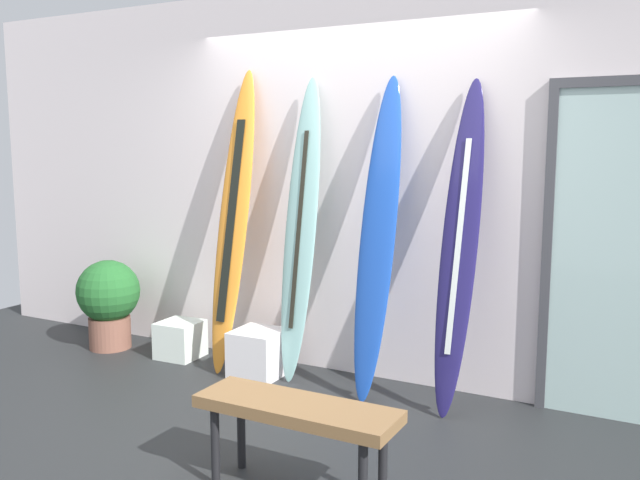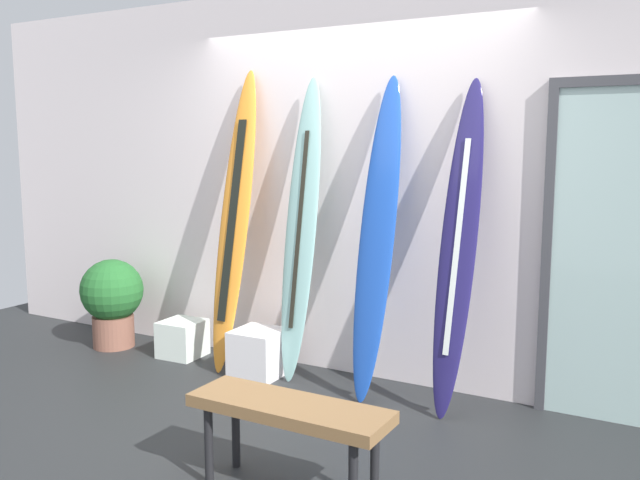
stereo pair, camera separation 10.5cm
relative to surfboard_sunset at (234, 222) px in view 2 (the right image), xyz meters
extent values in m
cube|color=#262829|center=(0.83, -0.92, -1.13)|extent=(8.00, 8.00, 0.04)
cube|color=silver|center=(0.83, 0.38, 0.29)|extent=(7.20, 0.20, 2.80)
ellipsoid|color=orange|center=(0.00, 0.00, 0.01)|extent=(0.26, 0.53, 2.24)
cube|color=black|center=(0.00, -0.03, 0.02)|extent=(0.08, 0.31, 1.47)
cone|color=black|center=(0.00, -0.14, -0.91)|extent=(0.07, 0.09, 0.11)
ellipsoid|color=#89BCB7|center=(0.55, 0.04, -0.03)|extent=(0.27, 0.41, 2.16)
cube|color=black|center=(0.55, 0.01, -0.02)|extent=(0.04, 0.23, 1.39)
ellipsoid|color=#1B48AF|center=(1.17, 0.00, -0.03)|extent=(0.25, 0.53, 2.14)
cone|color=black|center=(1.17, -0.16, -0.92)|extent=(0.07, 0.09, 0.11)
ellipsoid|color=navy|center=(1.72, 0.00, -0.05)|extent=(0.25, 0.54, 2.10)
cube|color=silver|center=(1.72, -0.03, -0.05)|extent=(0.05, 0.31, 1.32)
cone|color=black|center=(1.72, -0.16, -0.92)|extent=(0.07, 0.09, 0.11)
cube|color=white|center=(0.28, -0.11, -0.94)|extent=(0.36, 0.36, 0.34)
cube|color=white|center=(-0.51, -0.03, -0.96)|extent=(0.33, 0.33, 0.29)
cube|color=#47474C|center=(2.21, 0.26, -0.10)|extent=(0.06, 0.06, 2.02)
cylinder|color=brown|center=(-1.19, -0.11, -0.97)|extent=(0.34, 0.34, 0.26)
sphere|color=#236129|center=(-1.19, -0.11, -0.62)|extent=(0.51, 0.51, 0.51)
cube|color=olive|center=(1.38, -1.45, -0.67)|extent=(1.00, 0.32, 0.06)
cylinder|color=black|center=(0.98, -1.57, -0.90)|extent=(0.04, 0.04, 0.41)
cylinder|color=black|center=(0.98, -1.34, -0.90)|extent=(0.04, 0.04, 0.41)
cylinder|color=black|center=(1.78, -1.34, -0.90)|extent=(0.04, 0.04, 0.41)
camera|label=1|loc=(2.94, -4.14, 0.58)|focal=38.37mm
camera|label=2|loc=(3.03, -4.09, 0.58)|focal=38.37mm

